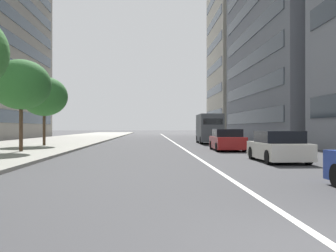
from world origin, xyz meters
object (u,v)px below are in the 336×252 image
object	(u,v)px
car_approaching_light	(278,147)
street_lamp_with_banners	(0,40)
car_lead_in_lane	(227,140)
delivery_van_ahead	(209,128)
street_tree_by_lamp_post	(44,96)
street_tree_far_plaza	(21,85)

from	to	relation	value
car_approaching_light	street_lamp_with_banners	xyz separation A→B (m)	(-2.34, 11.51, 4.21)
street_lamp_with_banners	car_lead_in_lane	bearing A→B (deg)	-44.77
car_approaching_light	street_lamp_with_banners	distance (m)	12.48
car_lead_in_lane	car_approaching_light	bearing A→B (deg)	-174.63
delivery_van_ahead	street_tree_by_lamp_post	size ratio (longest dim) A/B	0.99
delivery_van_ahead	street_lamp_with_banners	distance (m)	25.28
delivery_van_ahead	street_lamp_with_banners	xyz separation A→B (m)	(-22.32, 11.38, 3.38)
delivery_van_ahead	car_lead_in_lane	bearing A→B (deg)	178.94
street_tree_far_plaza	street_tree_by_lamp_post	size ratio (longest dim) A/B	1.00
delivery_van_ahead	street_lamp_with_banners	size ratio (longest dim) A/B	0.68
car_approaching_light	delivery_van_ahead	xyz separation A→B (m)	(19.98, 0.13, 0.83)
car_approaching_light	street_tree_far_plaza	xyz separation A→B (m)	(5.91, 13.41, 3.41)
street_tree_by_lamp_post	car_lead_in_lane	bearing A→B (deg)	-110.02
delivery_van_ahead	street_tree_far_plaza	distance (m)	19.52
street_tree_by_lamp_post	car_approaching_light	bearing A→B (deg)	-133.77
car_lead_in_lane	street_lamp_with_banners	bearing A→B (deg)	136.37
delivery_van_ahead	street_tree_by_lamp_post	bearing A→B (deg)	116.21
car_lead_in_lane	street_lamp_with_banners	xyz separation A→B (m)	(-10.96, 10.87, 4.19)
car_lead_in_lane	delivery_van_ahead	bearing A→B (deg)	-1.43
car_approaching_light	street_tree_by_lamp_post	distance (m)	19.85
street_tree_by_lamp_post	street_tree_far_plaza	bearing A→B (deg)	-174.64
car_approaching_light	street_tree_by_lamp_post	xyz separation A→B (m)	(13.54, 14.13, 3.32)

